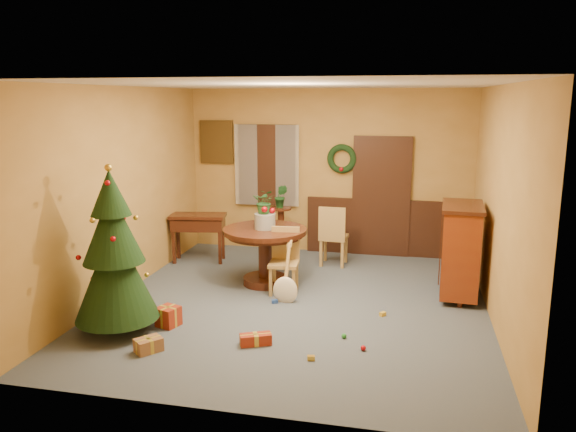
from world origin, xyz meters
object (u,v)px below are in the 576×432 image
(dining_table, at_px, (265,245))
(writing_desk, at_px, (198,226))
(chair_near, at_px, (285,258))
(sideboard, at_px, (460,248))
(christmas_tree, at_px, (114,254))

(dining_table, relative_size, writing_desk, 1.26)
(chair_near, height_order, sideboard, sideboard)
(chair_near, relative_size, christmas_tree, 0.46)
(chair_near, xyz_separation_m, writing_desk, (-1.76, 1.17, 0.11))
(chair_near, xyz_separation_m, christmas_tree, (-1.62, -1.82, 0.46))
(dining_table, relative_size, chair_near, 1.33)
(chair_near, xyz_separation_m, sideboard, (2.42, 0.30, 0.20))
(christmas_tree, relative_size, sideboard, 1.53)
(chair_near, height_order, christmas_tree, christmas_tree)
(christmas_tree, distance_m, sideboard, 4.57)
(dining_table, distance_m, christmas_tree, 2.46)
(chair_near, relative_size, sideboard, 0.71)
(christmas_tree, xyz_separation_m, writing_desk, (-0.14, 2.99, -0.34))
(dining_table, bearing_deg, christmas_tree, -121.36)
(dining_table, xyz_separation_m, christmas_tree, (-1.27, -2.08, 0.36))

